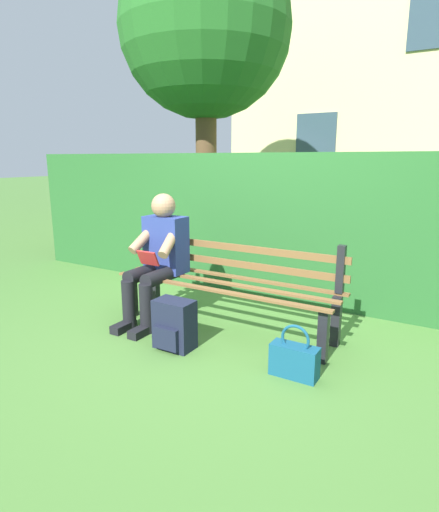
% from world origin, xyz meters
% --- Properties ---
extents(ground, '(60.00, 60.00, 0.00)m').
position_xyz_m(ground, '(0.00, 0.00, 0.00)').
color(ground, '#477533').
extents(park_bench, '(2.00, 0.49, 0.81)m').
position_xyz_m(park_bench, '(0.00, -0.07, 0.41)').
color(park_bench, black).
rests_on(park_bench, ground).
extents(person_seated, '(0.44, 0.73, 1.16)m').
position_xyz_m(person_seated, '(0.65, 0.10, 0.61)').
color(person_seated, navy).
rests_on(person_seated, ground).
extents(hedge_backdrop, '(6.56, 0.81, 1.63)m').
position_xyz_m(hedge_backdrop, '(0.14, -1.32, 0.79)').
color(hedge_backdrop, '#265B28').
rests_on(hedge_backdrop, ground).
extents(tree, '(2.75, 2.62, 4.69)m').
position_xyz_m(tree, '(2.15, -2.96, 3.30)').
color(tree, brown).
rests_on(tree, ground).
extents(building_facade, '(8.60, 3.30, 6.57)m').
position_xyz_m(building_facade, '(-0.76, -8.05, 3.28)').
color(building_facade, beige).
rests_on(building_facade, ground).
extents(backpack, '(0.31, 0.26, 0.39)m').
position_xyz_m(backpack, '(0.16, 0.53, 0.19)').
color(backpack, '#191E33').
rests_on(backpack, ground).
extents(handbag, '(0.33, 0.13, 0.38)m').
position_xyz_m(handbag, '(-0.82, 0.47, 0.13)').
color(handbag, navy).
rests_on(handbag, ground).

